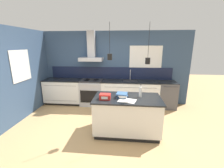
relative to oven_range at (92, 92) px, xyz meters
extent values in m
plane|color=tan|center=(0.64, -1.69, -0.46)|extent=(16.00, 16.00, 0.00)
cube|color=#354C6B|center=(0.64, 0.34, 0.84)|extent=(5.60, 0.06, 2.60)
cube|color=#141C38|center=(0.64, 0.30, 0.67)|extent=(4.42, 0.02, 0.43)
cube|color=white|center=(1.89, 0.30, 1.16)|extent=(1.12, 0.01, 0.96)
cube|color=black|center=(1.89, 0.31, 1.16)|extent=(1.04, 0.01, 0.88)
cube|color=#B5B5BA|center=(0.00, 0.08, 1.18)|extent=(0.80, 0.46, 0.12)
cube|color=#B5B5BA|center=(0.00, 0.17, 1.69)|extent=(0.26, 0.20, 0.90)
cylinder|color=black|center=(0.85, -1.70, 1.81)|extent=(0.01, 0.01, 0.67)
cylinder|color=black|center=(0.85, -1.70, 1.41)|extent=(0.11, 0.11, 0.14)
sphere|color=#F9D18C|center=(0.85, -1.70, 1.41)|extent=(0.06, 0.06, 0.06)
cylinder|color=black|center=(1.70, -1.66, 1.77)|extent=(0.01, 0.01, 0.75)
cylinder|color=black|center=(1.70, -1.66, 1.32)|extent=(0.11, 0.11, 0.14)
sphere|color=#F9D18C|center=(1.70, -1.66, 1.32)|extent=(0.06, 0.06, 0.06)
cube|color=#354C6B|center=(-1.79, -0.99, 0.84)|extent=(0.06, 3.80, 2.60)
cube|color=white|center=(-1.74, -1.14, 1.09)|extent=(0.01, 0.76, 0.88)
cube|color=black|center=(-1.75, -1.14, 1.09)|extent=(0.01, 0.68, 0.80)
cube|color=black|center=(-1.06, 0.03, -0.41)|extent=(1.28, 0.56, 0.09)
cube|color=white|center=(-1.06, 0.00, 0.03)|extent=(1.32, 0.62, 0.79)
cube|color=gray|center=(-1.06, -0.31, 0.30)|extent=(1.17, 0.01, 0.01)
cube|color=gray|center=(-1.06, -0.31, -0.25)|extent=(1.17, 0.01, 0.01)
cube|color=black|center=(-1.06, 0.00, 0.44)|extent=(1.35, 0.64, 0.03)
cube|color=black|center=(1.37, 0.03, -0.41)|extent=(1.90, 0.56, 0.09)
cube|color=white|center=(1.37, 0.00, 0.03)|extent=(1.96, 0.62, 0.79)
cube|color=gray|center=(1.37, -0.31, 0.30)|extent=(1.72, 0.01, 0.01)
cube|color=gray|center=(1.37, -0.31, -0.25)|extent=(1.72, 0.01, 0.01)
cube|color=black|center=(1.37, 0.00, 0.44)|extent=(1.98, 0.64, 0.03)
cube|color=#262628|center=(1.37, 0.05, 0.45)|extent=(0.48, 0.34, 0.01)
cylinder|color=#B5B5BA|center=(1.37, 0.18, 0.63)|extent=(0.02, 0.02, 0.35)
sphere|color=#B5B5BA|center=(1.37, 0.18, 0.80)|extent=(0.03, 0.03, 0.03)
cylinder|color=#B5B5BA|center=(1.37, 0.12, 0.78)|extent=(0.02, 0.12, 0.02)
cube|color=#B5B5BA|center=(0.00, 0.00, -0.02)|extent=(0.78, 0.62, 0.87)
cube|color=black|center=(0.00, -0.31, -0.06)|extent=(0.67, 0.02, 0.44)
cylinder|color=#B5B5BA|center=(0.00, -0.34, 0.17)|extent=(0.58, 0.02, 0.02)
cube|color=#B5B5BA|center=(0.00, -0.32, 0.36)|extent=(0.67, 0.02, 0.07)
cube|color=#2D2D30|center=(0.00, 0.00, 0.43)|extent=(0.78, 0.60, 0.04)
cylinder|color=black|center=(-0.16, 0.11, 0.45)|extent=(0.17, 0.17, 0.00)
cylinder|color=black|center=(0.16, 0.11, 0.45)|extent=(0.17, 0.17, 0.00)
cylinder|color=black|center=(-0.16, -0.10, 0.45)|extent=(0.17, 0.17, 0.00)
cylinder|color=black|center=(0.16, -0.10, 0.45)|extent=(0.17, 0.17, 0.00)
cube|color=#4C4C51|center=(2.65, 0.00, -0.01)|extent=(0.59, 0.62, 0.89)
cube|color=black|center=(2.65, 0.00, 0.44)|extent=(0.59, 0.62, 0.02)
cylinder|color=#4C4C51|center=(2.65, -0.33, 0.36)|extent=(0.44, 0.02, 0.02)
cube|color=black|center=(1.27, -1.70, -0.41)|extent=(1.49, 0.83, 0.09)
cube|color=white|center=(1.27, -1.70, 0.03)|extent=(1.55, 0.86, 0.79)
cube|color=black|center=(1.27, -1.70, 0.44)|extent=(1.60, 0.91, 0.03)
cylinder|color=silver|center=(1.58, -1.64, 0.58)|extent=(0.07, 0.07, 0.25)
cylinder|color=silver|center=(1.58, -1.64, 0.73)|extent=(0.03, 0.03, 0.06)
cylinder|color=#262628|center=(1.58, -1.64, 0.76)|extent=(0.03, 0.03, 0.01)
cube|color=#335684|center=(1.15, -1.68, 0.47)|extent=(0.27, 0.33, 0.02)
cube|color=silver|center=(1.15, -1.69, 0.49)|extent=(0.21, 0.31, 0.03)
cube|color=silver|center=(1.16, -1.68, 0.52)|extent=(0.20, 0.30, 0.03)
cube|color=#335684|center=(1.14, -1.70, 0.55)|extent=(0.28, 0.28, 0.03)
cube|color=red|center=(0.76, -1.86, 0.52)|extent=(0.25, 0.18, 0.12)
cube|color=white|center=(0.76, -1.95, 0.52)|extent=(0.15, 0.01, 0.06)
cube|color=silver|center=(1.27, -1.91, 0.46)|extent=(0.44, 0.37, 0.01)
camera|label=1|loc=(1.24, -5.08, 1.67)|focal=24.00mm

